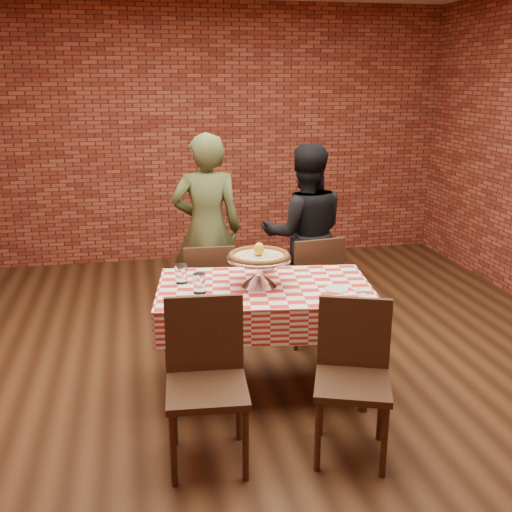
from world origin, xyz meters
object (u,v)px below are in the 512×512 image
pizza_stand (259,271)px  chair_near_right (353,385)px  table (264,339)px  condiment_caddy (266,263)px  chair_near_left (207,388)px  water_glass_right (181,274)px  water_glass_left (199,283)px  diner_olive (207,229)px  diner_black (304,234)px  pizza (259,256)px  chair_far_right (308,287)px  chair_far_left (209,293)px

pizza_stand → chair_near_right: 1.02m
table → condiment_caddy: 0.53m
condiment_caddy → chair_near_left: 1.22m
table → condiment_caddy: bearing=75.4°
water_glass_right → water_glass_left: bearing=-65.7°
water_glass_left → pizza_stand: bearing=8.8°
table → pizza_stand: bearing=148.5°
diner_olive → diner_black: (0.83, -0.15, -0.05)m
pizza → chair_far_right: bearing=52.1°
pizza → condiment_caddy: (0.10, 0.25, -0.13)m
condiment_caddy → chair_far_left: size_ratio=0.16×
pizza_stand → chair_far_right: bearing=52.1°
chair_near_right → diner_olive: (-0.53, 2.19, 0.38)m
diner_olive → chair_near_left: bearing=87.6°
table → chair_near_right: 0.91m
diner_black → pizza_stand: bearing=68.6°
pizza_stand → chair_far_right: (0.57, 0.73, -0.41)m
table → diner_black: 1.40m
chair_far_left → diner_black: diner_black is taller
water_glass_right → diner_olive: (0.32, 1.16, 0.01)m
water_glass_left → chair_near_right: 1.17m
table → chair_far_left: bearing=108.8°
chair_far_left → chair_far_right: 0.81m
pizza_stand → pizza: (0.00, 0.00, 0.10)m
chair_near_right → diner_olive: bearing=123.7°
pizza → chair_near_left: (-0.45, -0.77, -0.50)m
water_glass_left → diner_olive: size_ratio=0.08×
water_glass_left → chair_far_right: size_ratio=0.14×
table → water_glass_right: size_ratio=10.85×
chair_far_right → diner_olive: (-0.75, 0.59, 0.38)m
pizza_stand → water_glass_right: (-0.50, 0.15, -0.03)m
chair_near_left → chair_far_left: (0.21, 1.56, -0.03)m
chair_far_left → diner_olive: diner_olive is taller
pizza → chair_far_left: bearing=107.1°
chair_far_left → diner_black: bearing=-154.3°
water_glass_right → diner_black: (1.15, 1.01, -0.04)m
pizza_stand → chair_far_left: (-0.24, 0.79, -0.42)m
table → chair_far_left: chair_far_left is taller
water_glass_left → chair_near_right: bearing=-47.0°
pizza → water_glass_left: 0.43m
chair_near_left → chair_near_right: chair_near_left is taller
pizza → condiment_caddy: bearing=67.2°
water_glass_right → chair_far_right: 1.27m
pizza_stand → chair_near_left: 0.98m
chair_far_left → diner_olive: bearing=-93.5°
pizza_stand → diner_olive: bearing=97.9°
chair_near_left → diner_olive: size_ratio=0.56×
condiment_caddy → chair_near_left: (-0.56, -1.02, -0.37)m
pizza_stand → chair_far_right: size_ratio=0.49×
condiment_caddy → chair_far_left: (-0.35, 0.54, -0.40)m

